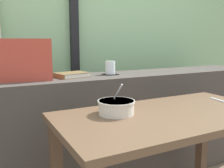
% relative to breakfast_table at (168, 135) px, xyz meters
% --- Properties ---
extents(outdoor_backdrop, '(4.80, 0.08, 2.80)m').
position_rel_breakfast_table_xyz_m(outdoor_backdrop, '(-0.06, 1.26, 0.79)').
color(outdoor_backdrop, '#8EBC89').
rests_on(outdoor_backdrop, ground).
extents(window_divider_post, '(0.07, 0.05, 2.60)m').
position_rel_breakfast_table_xyz_m(window_divider_post, '(-0.10, 1.19, 0.69)').
color(window_divider_post, black).
rests_on(window_divider_post, ground).
extents(dark_console_ledge, '(2.80, 0.39, 0.85)m').
position_rel_breakfast_table_xyz_m(dark_console_ledge, '(-0.06, 0.64, -0.18)').
color(dark_console_ledge, '#423D38').
rests_on(dark_console_ledge, ground).
extents(breakfast_table, '(1.18, 0.61, 0.73)m').
position_rel_breakfast_table_xyz_m(breakfast_table, '(0.00, 0.00, 0.00)').
color(breakfast_table, brown).
rests_on(breakfast_table, ground).
extents(coaster_square, '(0.10, 0.10, 0.00)m').
position_rel_breakfast_table_xyz_m(coaster_square, '(-0.01, 0.66, 0.25)').
color(coaster_square, black).
rests_on(coaster_square, dark_console_ledge).
extents(juice_glass, '(0.07, 0.07, 0.10)m').
position_rel_breakfast_table_xyz_m(juice_glass, '(-0.01, 0.66, 0.30)').
color(juice_glass, white).
rests_on(juice_glass, coaster_square).
extents(closed_book, '(0.24, 0.20, 0.03)m').
position_rel_breakfast_table_xyz_m(closed_book, '(-0.31, 0.67, 0.26)').
color(closed_book, brown).
rests_on(closed_book, dark_console_ledge).
extents(throw_pillow, '(0.34, 0.18, 0.26)m').
position_rel_breakfast_table_xyz_m(throw_pillow, '(-0.61, 0.64, 0.38)').
color(throw_pillow, '#B74233').
rests_on(throw_pillow, dark_console_ledge).
extents(soup_bowl, '(0.19, 0.19, 0.16)m').
position_rel_breakfast_table_xyz_m(soup_bowl, '(-0.26, 0.11, 0.16)').
color(soup_bowl, silver).
rests_on(soup_bowl, breakfast_table).
extents(fork_utensil, '(0.04, 0.17, 0.01)m').
position_rel_breakfast_table_xyz_m(fork_utensil, '(0.46, 0.06, 0.12)').
color(fork_utensil, silver).
rests_on(fork_utensil, breakfast_table).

